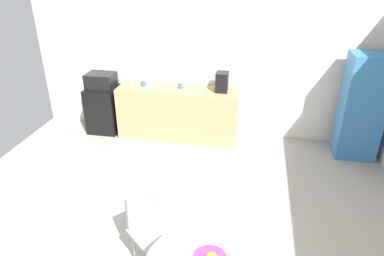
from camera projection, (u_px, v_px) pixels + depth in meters
name	position (u px, v px, depth m)	size (l,w,h in m)	color
ground_plane	(159.00, 247.00, 3.83)	(6.00, 6.00, 0.00)	#9E998E
wall_back	(203.00, 61.00, 5.89)	(6.00, 0.10, 2.60)	silver
counter_block	(178.00, 113.00, 6.02)	(2.05, 0.60, 0.90)	tan
mini_fridge	(104.00, 109.00, 6.27)	(0.54, 0.54, 0.82)	black
microwave	(101.00, 81.00, 6.03)	(0.48, 0.38, 0.26)	black
locker_cabinet	(362.00, 107.00, 5.29)	(0.60, 0.50, 1.65)	#3372B2
chair_gray	(149.00, 221.00, 3.44)	(0.59, 0.59, 0.83)	silver
mug_white	(144.00, 83.00, 5.91)	(0.13, 0.08, 0.09)	#3F66BF
mug_green	(181.00, 86.00, 5.79)	(0.13, 0.08, 0.09)	#3F66BF
coffee_maker	(222.00, 82.00, 5.63)	(0.20, 0.24, 0.32)	black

